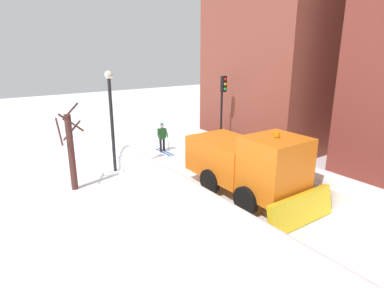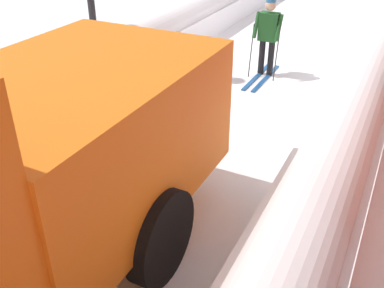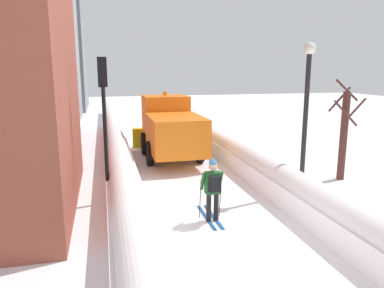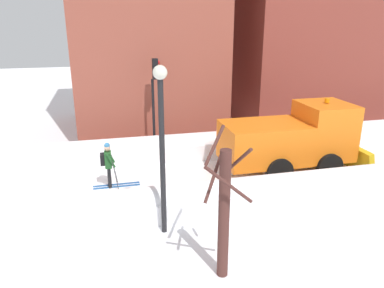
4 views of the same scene
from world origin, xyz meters
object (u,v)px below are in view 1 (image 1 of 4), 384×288
object	(u,v)px
plow_truck	(248,164)
traffic_light_pole	(223,100)
street_lamp	(111,109)
bare_tree_near	(71,150)
skier	(162,135)

from	to	relation	value
plow_truck	traffic_light_pole	world-z (taller)	traffic_light_pole
traffic_light_pole	street_lamp	xyz separation A→B (m)	(6.51, -0.72, 0.02)
plow_truck	street_lamp	world-z (taller)	street_lamp
traffic_light_pole	bare_tree_near	world-z (taller)	traffic_light_pole
bare_tree_near	plow_truck	bearing A→B (deg)	139.57
plow_truck	bare_tree_near	bearing A→B (deg)	-40.43
plow_truck	skier	world-z (taller)	plow_truck
plow_truck	traffic_light_pole	distance (m)	6.40
skier	traffic_light_pole	world-z (taller)	traffic_light_pole
skier	traffic_light_pole	bearing A→B (deg)	141.32
street_lamp	bare_tree_near	bearing A→B (deg)	25.37
traffic_light_pole	bare_tree_near	xyz separation A→B (m)	(8.86, 0.40, -1.37)
traffic_light_pole	bare_tree_near	size ratio (longest dim) A/B	1.18
traffic_light_pole	street_lamp	distance (m)	6.55
plow_truck	bare_tree_near	distance (m)	7.66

